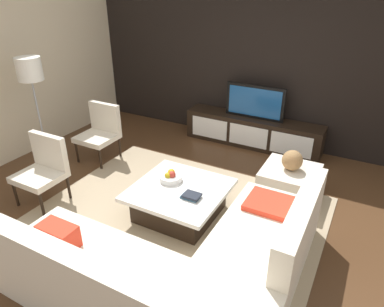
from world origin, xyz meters
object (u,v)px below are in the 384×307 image
(television, at_px, (255,102))
(book_stack, at_px, (191,196))
(accent_chair_near, at_px, (44,166))
(ottoman, at_px, (289,183))
(accent_chair_far, at_px, (101,129))
(media_console, at_px, (252,132))
(coffee_table, at_px, (180,201))
(sectional_couch, at_px, (182,269))
(fruit_bowl, at_px, (171,177))
(floor_lamp, at_px, (30,75))
(decorative_ball, at_px, (292,160))

(television, bearing_deg, book_stack, -87.12)
(accent_chair_near, relative_size, book_stack, 4.04)
(television, bearing_deg, ottoman, -52.81)
(accent_chair_far, bearing_deg, media_console, 37.85)
(ottoman, bearing_deg, accent_chair_near, -150.48)
(television, xyz_separation_m, ottoman, (0.96, -1.26, -0.58))
(television, xyz_separation_m, coffee_table, (-0.10, -2.30, -0.58))
(sectional_couch, relative_size, fruit_bowl, 8.85)
(media_console, xyz_separation_m, book_stack, (0.12, -2.41, 0.16))
(sectional_couch, bearing_deg, coffee_table, 121.42)
(media_console, bearing_deg, coffee_table, -92.49)
(ottoman, height_order, book_stack, book_stack)
(media_console, distance_m, television, 0.53)
(floor_lamp, xyz_separation_m, accent_chair_far, (0.63, 0.57, -0.90))
(ottoman, xyz_separation_m, fruit_bowl, (-1.23, -0.94, 0.23))
(coffee_table, distance_m, decorative_ball, 1.52)
(floor_lamp, bearing_deg, ottoman, 13.77)
(decorative_ball, xyz_separation_m, book_stack, (-0.83, -1.15, -0.13))
(sectional_couch, height_order, decorative_ball, sectional_couch)
(accent_chair_near, height_order, accent_chair_far, same)
(coffee_table, bearing_deg, media_console, 87.51)
(sectional_couch, bearing_deg, ottoman, 77.85)
(sectional_couch, distance_m, fruit_bowl, 1.37)
(decorative_ball, relative_size, book_stack, 1.22)
(ottoman, xyz_separation_m, book_stack, (-0.83, -1.15, 0.21))
(ottoman, distance_m, book_stack, 1.44)
(floor_lamp, height_order, ottoman, floor_lamp)
(book_stack, bearing_deg, decorative_ball, 54.12)
(sectional_couch, bearing_deg, floor_lamp, 159.10)
(television, relative_size, accent_chair_far, 1.13)
(media_console, xyz_separation_m, television, (0.00, 0.00, 0.53))
(coffee_table, xyz_separation_m, floor_lamp, (-2.47, 0.17, 1.18))
(sectional_couch, distance_m, coffee_table, 1.18)
(fruit_bowl, bearing_deg, decorative_ball, 37.19)
(television, bearing_deg, coffee_table, -92.49)
(television, xyz_separation_m, floor_lamp, (-2.57, -2.12, 0.61))
(accent_chair_far, bearing_deg, fruit_bowl, -21.76)
(fruit_bowl, xyz_separation_m, accent_chair_far, (-1.67, 0.64, 0.06))
(coffee_table, height_order, fruit_bowl, fruit_bowl)
(media_console, xyz_separation_m, floor_lamp, (-2.57, -2.12, 1.13))
(accent_chair_far, bearing_deg, ottoman, 5.07)
(floor_lamp, relative_size, fruit_bowl, 5.83)
(accent_chair_near, height_order, decorative_ball, accent_chair_near)
(media_console, height_order, ottoman, media_console)
(sectional_couch, bearing_deg, accent_chair_near, 167.66)
(sectional_couch, xyz_separation_m, ottoman, (0.44, 2.04, -0.08))
(media_console, bearing_deg, accent_chair_near, -122.31)
(coffee_table, distance_m, ottoman, 1.48)
(coffee_table, bearing_deg, sectional_couch, -58.58)
(ottoman, relative_size, accent_chair_far, 0.80)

